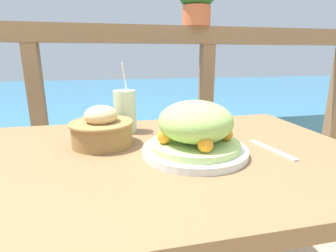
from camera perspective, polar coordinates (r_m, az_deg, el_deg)
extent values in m
cube|color=olive|center=(0.77, -5.19, -7.28)|extent=(1.30, 0.79, 0.04)
cube|color=olive|center=(1.41, 18.51, -13.49)|extent=(0.06, 0.06, 0.68)
cube|color=brown|center=(1.44, -9.49, 19.14)|extent=(2.80, 0.08, 0.09)
cube|color=brown|center=(1.55, -25.59, -3.96)|extent=(0.07, 0.07, 1.06)
cube|color=brown|center=(1.60, 7.91, -2.01)|extent=(0.07, 0.07, 1.06)
cube|color=brown|center=(2.09, 32.02, -0.14)|extent=(0.07, 0.07, 1.06)
cube|color=teal|center=(4.01, -10.97, 3.99)|extent=(12.00, 4.00, 0.48)
cylinder|color=silver|center=(0.76, 5.83, -5.33)|extent=(0.30, 0.30, 0.02)
cylinder|color=#B7D17A|center=(0.75, 5.87, -3.98)|extent=(0.25, 0.25, 0.02)
ellipsoid|color=#9EC660|center=(0.73, 6.01, 0.99)|extent=(0.21, 0.21, 0.12)
sphere|color=orange|center=(0.77, 12.49, -1.66)|extent=(0.04, 0.04, 0.04)
sphere|color=orange|center=(0.82, 2.80, -0.21)|extent=(0.04, 0.04, 0.04)
sphere|color=orange|center=(0.72, -0.80, -2.33)|extent=(0.04, 0.04, 0.04)
sphere|color=orange|center=(0.66, 8.14, -4.07)|extent=(0.04, 0.04, 0.04)
cylinder|color=beige|center=(0.97, -9.33, 3.19)|extent=(0.08, 0.08, 0.15)
cylinder|color=white|center=(0.96, -8.85, 7.12)|extent=(0.04, 0.06, 0.21)
cylinder|color=olive|center=(0.85, -14.12, -1.56)|extent=(0.19, 0.19, 0.07)
torus|color=olive|center=(0.84, -14.26, 0.63)|extent=(0.20, 0.20, 0.01)
ellipsoid|color=#DBB77A|center=(0.83, -14.37, 2.27)|extent=(0.10, 0.10, 0.06)
cylinder|color=#B75B38|center=(1.52, 6.19, 22.65)|extent=(0.15, 0.15, 0.10)
cube|color=silver|center=(0.84, 21.73, -4.80)|extent=(0.04, 0.18, 0.00)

